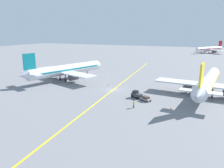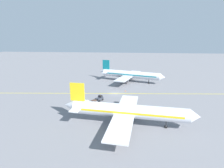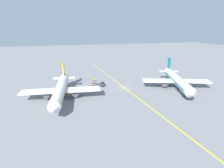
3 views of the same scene
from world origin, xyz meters
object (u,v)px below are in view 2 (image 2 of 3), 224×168
at_px(baggage_tug_dark, 100,98).
at_px(baggage_cart_trailing, 94,101).
at_px(ground_crew_worker, 78,99).
at_px(traffic_cone_mid_apron, 78,110).
at_px(airplane_at_gate, 130,75).
at_px(airplane_adjacent_stand, 127,111).
at_px(traffic_cone_near_nose, 125,91).

height_order(baggage_tug_dark, baggage_cart_trailing, baggage_tug_dark).
relative_size(ground_crew_worker, traffic_cone_mid_apron, 3.05).
distance_m(baggage_cart_trailing, ground_crew_worker, 6.25).
xyz_separation_m(airplane_at_gate, traffic_cone_mid_apron, (39.85, -15.79, -3.43)).
distance_m(ground_crew_worker, traffic_cone_mid_apron, 8.40).
height_order(baggage_cart_trailing, ground_crew_worker, ground_crew_worker).
relative_size(airplane_adjacent_stand, traffic_cone_mid_apron, 64.63).
height_order(airplane_adjacent_stand, traffic_cone_near_nose, airplane_adjacent_stand).
bearing_deg(baggage_tug_dark, ground_crew_worker, -76.87).
xyz_separation_m(airplane_adjacent_stand, ground_crew_worker, (-15.04, -17.98, -2.80)).
bearing_deg(ground_crew_worker, airplane_at_gate, 150.23).
relative_size(airplane_at_gate, airplane_adjacent_stand, 0.98).
distance_m(airplane_adjacent_stand, traffic_cone_mid_apron, 17.42).
relative_size(airplane_at_gate, baggage_tug_dark, 10.35).
height_order(airplane_at_gate, baggage_cart_trailing, airplane_at_gate).
height_order(airplane_adjacent_stand, ground_crew_worker, airplane_adjacent_stand).
relative_size(baggage_tug_dark, traffic_cone_near_nose, 6.10).
distance_m(ground_crew_worker, traffic_cone_near_nose, 21.90).
relative_size(ground_crew_worker, traffic_cone_near_nose, 3.05).
height_order(airplane_at_gate, traffic_cone_mid_apron, airplane_at_gate).
relative_size(airplane_adjacent_stand, baggage_cart_trailing, 12.04).
bearing_deg(baggage_tug_dark, airplane_at_gate, 160.67).
height_order(ground_crew_worker, traffic_cone_mid_apron, ground_crew_worker).
distance_m(airplane_at_gate, baggage_cart_trailing, 35.23).
bearing_deg(traffic_cone_near_nose, traffic_cone_mid_apron, -32.80).
bearing_deg(traffic_cone_mid_apron, airplane_at_gate, 158.38).
relative_size(baggage_cart_trailing, ground_crew_worker, 1.76).
bearing_deg(baggage_tug_dark, traffic_cone_near_nose, 143.84).
bearing_deg(ground_crew_worker, baggage_cart_trailing, 79.54).
distance_m(airplane_adjacent_stand, ground_crew_worker, 23.61).
relative_size(airplane_at_gate, traffic_cone_near_nose, 63.14).
bearing_deg(baggage_cart_trailing, ground_crew_worker, -100.46).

